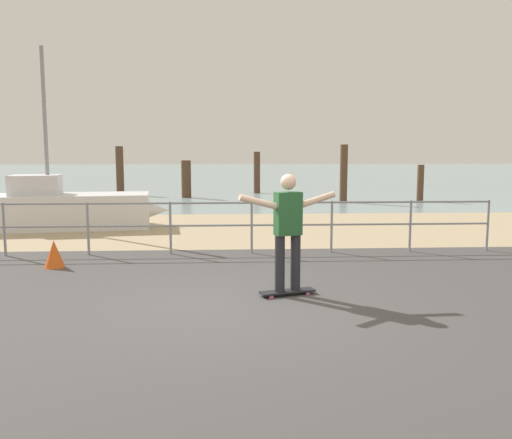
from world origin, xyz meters
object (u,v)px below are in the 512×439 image
Objects in this scene: skateboarder at (288,225)px; traffic_cone at (54,254)px; skateboard at (287,292)px; sailboat at (68,209)px.

traffic_cone is (-3.85, 2.03, -0.77)m from skateboarder.
skateboard is 1.65× the size of traffic_cone.
skateboard is at bearing -27.77° from traffic_cone.
sailboat reaches higher than skateboard.
skateboarder is at bearing -53.98° from sailboat.
sailboat reaches higher than traffic_cone.
skateboarder reaches higher than traffic_cone.
traffic_cone is at bearing -77.32° from sailboat.
skateboard is at bearing 14.04° from skateboarder.
sailboat reaches higher than skateboarder.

